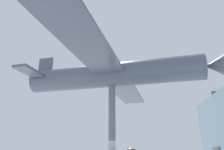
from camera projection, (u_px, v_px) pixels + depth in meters
support_pylon_central at (112, 133)px, 13.56m from camera, size 0.45×0.45×5.97m
suspended_airplane at (115, 75)px, 14.77m from camera, size 18.30×13.47×2.64m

